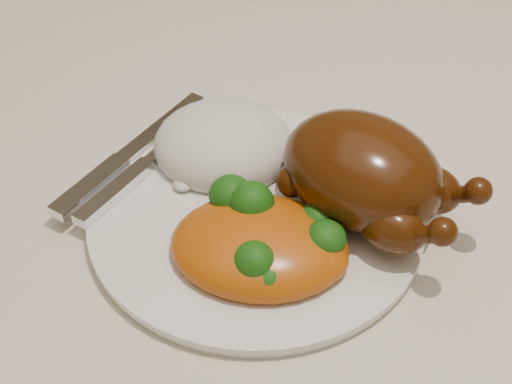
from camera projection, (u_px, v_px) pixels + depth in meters
The scene contains 7 objects.
dining_table at pixel (462, 259), 0.68m from camera, with size 1.60×0.90×0.76m.
tablecloth at pixel (478, 203), 0.63m from camera, with size 1.73×1.03×0.18m.
dinner_plate at pixel (256, 216), 0.57m from camera, with size 0.26×0.26×0.01m, color white.
roast_chicken at pixel (366, 173), 0.54m from camera, with size 0.17×0.12×0.08m.
rice_mound at pixel (224, 146), 0.61m from camera, with size 0.15×0.15×0.06m.
mac_and_cheese at pixel (266, 243), 0.52m from camera, with size 0.16×0.15×0.06m.
cutlery at pixel (123, 170), 0.59m from camera, with size 0.04×0.19×0.01m.
Camera 1 is at (0.06, -0.49, 1.17)m, focal length 50.00 mm.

